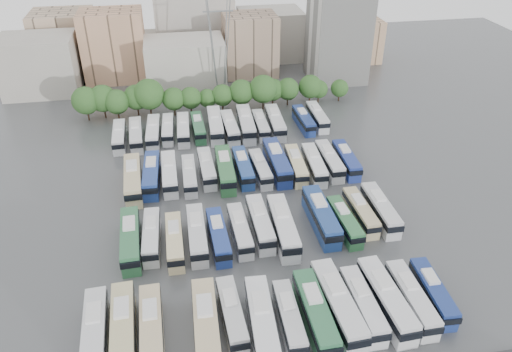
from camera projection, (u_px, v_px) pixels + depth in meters
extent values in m
plane|color=#424447|center=(244.00, 215.00, 82.69)|extent=(220.00, 220.00, 0.00)
cylinder|color=black|center=(88.00, 115.00, 112.85)|extent=(0.36, 0.36, 2.59)
sphere|color=#234C1E|center=(86.00, 101.00, 111.00)|extent=(6.22, 6.22, 6.22)
cylinder|color=black|center=(105.00, 113.00, 114.01)|extent=(0.36, 0.36, 2.56)
sphere|color=#234C1E|center=(103.00, 98.00, 112.18)|extent=(6.15, 6.15, 6.15)
cylinder|color=black|center=(119.00, 115.00, 113.27)|extent=(0.36, 0.36, 2.32)
sphere|color=#234C1E|center=(117.00, 102.00, 111.61)|extent=(5.58, 5.58, 5.58)
cylinder|color=black|center=(138.00, 110.00, 115.21)|extent=(0.36, 0.36, 2.40)
sphere|color=#234C1E|center=(136.00, 97.00, 113.49)|extent=(5.77, 5.77, 5.77)
cylinder|color=black|center=(151.00, 110.00, 114.67)|extent=(0.36, 0.36, 2.91)
sphere|color=#234C1E|center=(149.00, 94.00, 112.58)|extent=(6.98, 6.98, 6.98)
cylinder|color=black|center=(175.00, 111.00, 115.23)|extent=(0.36, 0.36, 2.19)
sphere|color=#234C1E|center=(174.00, 99.00, 113.67)|extent=(5.25, 5.25, 5.25)
cylinder|color=black|center=(191.00, 109.00, 116.05)|extent=(0.36, 0.36, 2.11)
sphere|color=#234C1E|center=(190.00, 98.00, 114.54)|extent=(5.06, 5.06, 5.06)
cylinder|color=black|center=(208.00, 108.00, 117.21)|extent=(0.36, 0.36, 1.79)
sphere|color=#234C1E|center=(207.00, 98.00, 115.93)|extent=(4.31, 4.31, 4.31)
cylinder|color=black|center=(223.00, 107.00, 117.40)|extent=(0.36, 0.36, 2.11)
sphere|color=#234C1E|center=(222.00, 95.00, 115.89)|extent=(5.07, 5.07, 5.07)
cylinder|color=black|center=(242.00, 105.00, 117.85)|extent=(0.36, 0.36, 2.41)
sphere|color=#234C1E|center=(242.00, 92.00, 116.12)|extent=(5.79, 5.79, 5.79)
cylinder|color=black|center=(263.00, 104.00, 118.02)|extent=(0.36, 0.36, 2.74)
sphere|color=#234C1E|center=(263.00, 89.00, 116.06)|extent=(6.57, 6.57, 6.57)
cylinder|color=black|center=(273.00, 101.00, 119.95)|extent=(0.36, 0.36, 2.18)
sphere|color=#234C1E|center=(273.00, 90.00, 118.39)|extent=(5.23, 5.23, 5.23)
cylinder|color=black|center=(287.00, 101.00, 120.22)|extent=(0.36, 0.36, 2.21)
sphere|color=#234C1E|center=(288.00, 89.00, 118.64)|extent=(5.29, 5.29, 5.29)
cylinder|color=black|center=(310.00, 99.00, 121.06)|extent=(0.36, 0.36, 2.33)
sphere|color=#234C1E|center=(310.00, 87.00, 119.40)|extent=(5.59, 5.59, 5.59)
cylinder|color=black|center=(318.00, 99.00, 121.73)|extent=(0.36, 0.36, 1.83)
sphere|color=#234C1E|center=(319.00, 89.00, 120.42)|extent=(4.40, 4.40, 4.40)
cylinder|color=black|center=(339.00, 97.00, 122.44)|extent=(0.36, 0.36, 1.79)
sphere|color=#234C1E|center=(340.00, 88.00, 121.16)|extent=(4.29, 4.29, 4.29)
cube|color=#9E998E|center=(40.00, 65.00, 124.67)|extent=(18.00, 14.00, 14.00)
cube|color=tan|center=(114.00, 46.00, 131.29)|extent=(16.00, 12.00, 18.00)
cube|color=#ADA89E|center=(185.00, 63.00, 128.84)|extent=(20.00, 14.00, 12.00)
cube|color=gray|center=(250.00, 45.00, 135.46)|extent=(14.00, 12.00, 16.00)
cube|color=gray|center=(194.00, 26.00, 144.05)|extent=(22.00, 16.00, 20.00)
cube|color=tan|center=(65.00, 41.00, 138.12)|extent=(16.00, 14.00, 16.00)
cube|color=#A39E93|center=(270.00, 34.00, 147.21)|extent=(18.00, 14.00, 14.00)
cube|color=tan|center=(354.00, 39.00, 146.26)|extent=(14.00, 12.00, 12.00)
cube|color=gray|center=(154.00, 52.00, 139.90)|extent=(12.00, 10.00, 10.00)
cube|color=silver|center=(338.00, 30.00, 129.38)|extent=(14.00, 14.00, 26.00)
cylinder|color=slate|center=(211.00, 32.00, 113.88)|extent=(2.90, 2.91, 33.83)
cylinder|color=slate|center=(209.00, 27.00, 117.23)|extent=(2.90, 2.91, 33.83)
cylinder|color=slate|center=(228.00, 31.00, 114.47)|extent=(2.90, 2.91, 33.83)
cylinder|color=slate|center=(226.00, 26.00, 117.82)|extent=(2.90, 2.91, 33.83)
cube|color=slate|center=(218.00, 11.00, 113.70)|extent=(7.00, 0.30, 0.30)
cube|color=silver|center=(96.00, 333.00, 59.47)|extent=(3.16, 12.25, 3.44)
cube|color=black|center=(95.00, 331.00, 59.00)|extent=(3.29, 12.44, 1.01)
cube|color=silver|center=(93.00, 313.00, 59.71)|extent=(1.87, 3.32, 0.45)
cube|color=#C1B784|center=(124.00, 329.00, 59.94)|extent=(3.21, 12.71, 3.57)
cube|color=black|center=(123.00, 326.00, 59.45)|extent=(3.34, 12.90, 1.05)
cube|color=silver|center=(121.00, 308.00, 60.19)|extent=(1.93, 3.43, 0.46)
cube|color=#C4B087|center=(152.00, 330.00, 59.94)|extent=(2.87, 12.16, 3.43)
cube|color=black|center=(151.00, 327.00, 59.47)|extent=(3.00, 12.35, 1.01)
cube|color=silver|center=(150.00, 309.00, 60.18)|extent=(1.79, 3.27, 0.44)
cube|color=#C5B187|center=(206.00, 328.00, 59.94)|extent=(3.15, 13.34, 3.76)
cube|color=black|center=(206.00, 325.00, 59.42)|extent=(3.29, 13.54, 1.11)
cube|color=silver|center=(205.00, 305.00, 60.22)|extent=(1.97, 3.58, 0.49)
cube|color=silver|center=(232.00, 315.00, 62.14)|extent=(2.81, 10.96, 3.08)
cube|color=black|center=(232.00, 313.00, 61.72)|extent=(2.93, 11.13, 0.91)
cube|color=silver|center=(230.00, 297.00, 62.35)|extent=(1.67, 2.97, 0.40)
cube|color=silver|center=(262.00, 324.00, 60.52)|extent=(3.38, 13.11, 3.68)
cube|color=black|center=(262.00, 321.00, 60.01)|extent=(3.52, 13.31, 1.08)
cube|color=silver|center=(260.00, 302.00, 60.79)|extent=(2.00, 3.55, 0.48)
cube|color=silver|center=(289.00, 319.00, 61.68)|extent=(2.44, 10.69, 3.02)
cube|color=black|center=(289.00, 316.00, 61.27)|extent=(2.55, 10.85, 0.89)
cube|color=silver|center=(287.00, 301.00, 61.90)|extent=(1.56, 2.87, 0.39)
cube|color=#2D6A44|center=(315.00, 314.00, 61.96)|extent=(2.77, 12.60, 3.56)
cube|color=black|center=(316.00, 311.00, 61.47)|extent=(2.90, 12.79, 1.05)
cube|color=silver|center=(313.00, 293.00, 62.21)|extent=(1.81, 3.37, 0.46)
cube|color=silver|center=(338.00, 305.00, 63.03)|extent=(3.54, 13.53, 3.80)
cube|color=black|center=(338.00, 302.00, 62.51)|extent=(3.68, 13.74, 1.12)
cube|color=silver|center=(334.00, 284.00, 63.29)|extent=(2.08, 3.67, 0.49)
cube|color=silver|center=(363.00, 306.00, 63.37)|extent=(2.59, 11.47, 3.24)
cube|color=black|center=(363.00, 303.00, 62.93)|extent=(2.71, 11.65, 0.95)
cube|color=silver|center=(360.00, 287.00, 63.60)|extent=(1.66, 3.07, 0.42)
cube|color=silver|center=(386.00, 300.00, 63.89)|extent=(3.37, 13.04, 3.66)
cube|color=black|center=(387.00, 297.00, 63.39)|extent=(3.51, 13.24, 1.08)
cube|color=silver|center=(383.00, 280.00, 64.14)|extent=(1.99, 3.53, 0.47)
cube|color=silver|center=(411.00, 299.00, 64.25)|extent=(2.52, 11.61, 3.29)
cube|color=black|center=(412.00, 297.00, 63.80)|extent=(2.63, 11.79, 0.97)
cube|color=silver|center=(408.00, 281.00, 64.49)|extent=(1.66, 3.10, 0.43)
cube|color=navy|center=(432.00, 293.00, 65.38)|extent=(2.76, 10.77, 3.03)
cube|color=black|center=(434.00, 291.00, 64.97)|extent=(2.87, 10.94, 0.89)
cube|color=silver|center=(431.00, 276.00, 65.61)|extent=(1.64, 2.91, 0.39)
cube|color=#2D6A41|center=(131.00, 240.00, 74.24)|extent=(3.14, 12.59, 3.54)
cube|color=black|center=(130.00, 237.00, 73.75)|extent=(3.27, 12.78, 1.04)
cube|color=silver|center=(129.00, 223.00, 74.48)|extent=(1.90, 3.40, 0.46)
cube|color=silver|center=(152.00, 237.00, 75.28)|extent=(2.64, 11.05, 3.11)
cube|color=black|center=(151.00, 234.00, 74.85)|extent=(2.75, 11.22, 0.92)
cube|color=silver|center=(151.00, 222.00, 75.51)|extent=(1.64, 2.97, 0.40)
cube|color=beige|center=(175.00, 242.00, 74.24)|extent=(2.37, 11.03, 3.12)
cube|color=black|center=(174.00, 239.00, 73.81)|extent=(2.48, 11.20, 0.92)
cube|color=silver|center=(173.00, 227.00, 74.46)|extent=(1.57, 2.94, 0.40)
cube|color=silver|center=(197.00, 235.00, 75.46)|extent=(2.59, 11.87, 3.36)
cube|color=black|center=(197.00, 232.00, 75.00)|extent=(2.71, 12.05, 0.99)
cube|color=silver|center=(196.00, 219.00, 75.70)|extent=(1.70, 3.17, 0.43)
cube|color=navy|center=(218.00, 237.00, 75.25)|extent=(2.74, 11.20, 3.15)
cube|color=black|center=(218.00, 234.00, 74.82)|extent=(2.86, 11.37, 0.93)
cube|color=silver|center=(217.00, 222.00, 75.47)|extent=(1.68, 3.02, 0.41)
cube|color=silver|center=(240.00, 231.00, 76.50)|extent=(2.64, 10.94, 3.08)
cube|color=black|center=(240.00, 228.00, 76.08)|extent=(2.75, 11.10, 0.91)
cube|color=silver|center=(238.00, 217.00, 76.72)|extent=(1.63, 2.94, 0.40)
cube|color=silver|center=(260.00, 224.00, 77.76)|extent=(2.68, 11.88, 3.36)
cube|color=black|center=(260.00, 221.00, 77.30)|extent=(2.80, 12.06, 0.99)
cube|color=silver|center=(258.00, 209.00, 78.00)|extent=(1.72, 3.18, 0.43)
cube|color=silver|center=(283.00, 228.00, 76.72)|extent=(3.09, 13.17, 3.71)
cube|color=black|center=(283.00, 224.00, 76.21)|extent=(3.23, 13.37, 1.09)
cube|color=silver|center=(281.00, 210.00, 76.99)|extent=(1.94, 3.54, 0.48)
cube|color=navy|center=(321.00, 217.00, 79.06)|extent=(2.90, 13.04, 3.69)
cube|color=black|center=(322.00, 214.00, 78.55)|extent=(3.03, 13.23, 1.08)
cube|color=silver|center=(319.00, 200.00, 79.32)|extent=(1.88, 3.49, 0.48)
cube|color=#2E6C3D|center=(344.00, 222.00, 78.42)|extent=(2.80, 10.84, 3.04)
cube|color=black|center=(345.00, 220.00, 78.00)|extent=(2.92, 11.01, 0.90)
cube|color=silver|center=(342.00, 208.00, 78.63)|extent=(1.66, 2.94, 0.39)
cube|color=tan|center=(360.00, 213.00, 80.55)|extent=(2.61, 10.92, 3.08)
cube|color=black|center=(361.00, 210.00, 80.13)|extent=(2.72, 11.09, 0.91)
cube|color=silver|center=(358.00, 199.00, 80.77)|extent=(1.62, 2.94, 0.40)
cube|color=silver|center=(380.00, 210.00, 80.88)|extent=(2.56, 11.89, 3.37)
cube|color=black|center=(381.00, 208.00, 80.41)|extent=(2.68, 12.07, 0.99)
cube|color=silver|center=(378.00, 195.00, 81.12)|extent=(1.69, 3.17, 0.44)
cube|color=#C6B588|center=(133.00, 180.00, 88.27)|extent=(3.38, 13.29, 3.73)
cube|color=black|center=(133.00, 177.00, 87.76)|extent=(3.53, 13.49, 1.10)
cube|color=silver|center=(131.00, 165.00, 88.52)|extent=(2.02, 3.59, 0.48)
cube|color=navy|center=(152.00, 175.00, 89.90)|extent=(3.13, 12.46, 3.50)
cube|color=black|center=(151.00, 173.00, 89.42)|extent=(3.26, 12.65, 1.03)
cube|color=silver|center=(151.00, 162.00, 90.16)|extent=(1.88, 3.36, 0.45)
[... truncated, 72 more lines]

